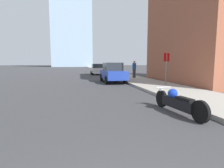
# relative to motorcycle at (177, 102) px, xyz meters

# --- Properties ---
(sidewalk) EXTENTS (3.35, 240.00, 0.15)m
(sidewalk) POSITION_rel_motorcycle_xyz_m (2.37, 35.14, -0.32)
(sidewalk) COLOR #9E998E
(sidewalk) RESTS_ON ground_plane
(brick_storefront) EXTENTS (9.99, 10.00, 9.90)m
(brick_storefront) POSITION_rel_motorcycle_xyz_m (9.24, 8.35, 4.55)
(brick_storefront) COLOR #9E563D
(brick_storefront) RESTS_ON ground_plane
(distant_tower) EXTENTS (21.25, 21.25, 56.05)m
(distant_tower) POSITION_rel_motorcycle_xyz_m (-6.69, 99.57, 27.62)
(distant_tower) COLOR #8CA5BC
(distant_tower) RESTS_ON ground_plane
(motorcycle) EXTENTS (0.62, 2.60, 0.80)m
(motorcycle) POSITION_rel_motorcycle_xyz_m (0.00, 0.00, 0.00)
(motorcycle) COLOR black
(motorcycle) RESTS_ON ground_plane
(parked_car_blue) EXTENTS (1.90, 4.26, 1.76)m
(parked_car_blue) POSITION_rel_motorcycle_xyz_m (-0.30, 9.98, 0.48)
(parked_car_blue) COLOR #1E3899
(parked_car_blue) RESTS_ON ground_plane
(parked_car_white) EXTENTS (1.98, 3.87, 1.66)m
(parked_car_white) POSITION_rel_motorcycle_xyz_m (-0.46, 21.57, 0.42)
(parked_car_white) COLOR silver
(parked_car_white) RESTS_ON ground_plane
(stop_sign) EXTENTS (0.57, 0.26, 2.28)m
(stop_sign) POSITION_rel_motorcycle_xyz_m (3.03, 6.57, 1.30)
(stop_sign) COLOR slate
(stop_sign) RESTS_ON sidewalk
(pedestrian) EXTENTS (0.36, 0.26, 1.84)m
(pedestrian) POSITION_rel_motorcycle_xyz_m (2.68, 13.01, 0.71)
(pedestrian) COLOR #38383D
(pedestrian) RESTS_ON sidewalk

